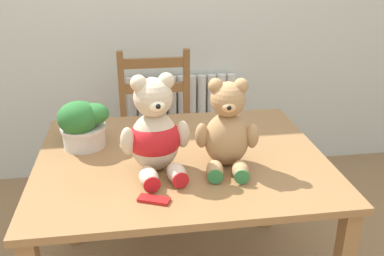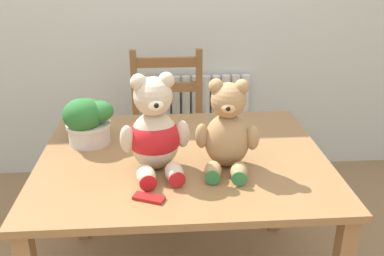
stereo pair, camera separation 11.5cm
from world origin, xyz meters
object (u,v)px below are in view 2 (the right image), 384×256
Objects in this scene: wooden_chair_behind at (168,135)px; teddy_bear_left at (155,133)px; chocolate_bar at (149,198)px; teddy_bear_right at (227,131)px; potted_plant at (88,120)px.

wooden_chair_behind is 1.03m from teddy_bear_left.
chocolate_bar is at bearing 85.68° from wooden_chair_behind.
wooden_chair_behind is 2.66× the size of teddy_bear_right.
chocolate_bar is (0.28, -0.50, -0.11)m from potted_plant.
potted_plant is 2.09× the size of chocolate_bar.
teddy_bear_right is 0.65m from potted_plant.
teddy_bear_right is at bearing 36.12° from chocolate_bar.
teddy_bear_left reaches higher than wooden_chair_behind.
wooden_chair_behind is 2.46× the size of teddy_bear_left.
teddy_bear_left is at bearing 86.09° from wooden_chair_behind.
wooden_chair_behind is at bearing 61.07° from potted_plant.
wooden_chair_behind is 0.85m from potted_plant.
wooden_chair_behind is at bearing -67.43° from teddy_bear_right.
wooden_chair_behind is at bearing 85.68° from chocolate_bar.
potted_plant is at bearing -50.06° from teddy_bear_left.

